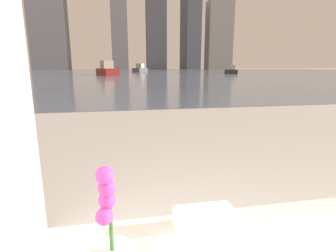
{
  "coord_description": "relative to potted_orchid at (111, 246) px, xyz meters",
  "views": [
    {
      "loc": [
        -0.36,
        0.12,
        1.13
      ],
      "look_at": [
        0.11,
        2.57,
        0.56
      ],
      "focal_mm": 28.0,
      "sensor_mm": 36.0,
      "label": 1
    }
  ],
  "objects": [
    {
      "name": "towel_stack",
      "position": [
        0.34,
        0.13,
        -0.06
      ],
      "size": [
        0.22,
        0.17,
        0.08
      ],
      "color": "white",
      "rests_on": "bathtub"
    },
    {
      "name": "harbor_water",
      "position": [
        0.4,
        61.2,
        -0.62
      ],
      "size": [
        180.0,
        110.0,
        0.01
      ],
      "color": "slate",
      "rests_on": "ground_plane"
    },
    {
      "name": "skyline_tower_5",
      "position": [
        46.46,
        117.2,
        14.06
      ],
      "size": [
        11.23,
        6.85,
        29.38
      ],
      "color": "gray",
      "rests_on": "ground_plane"
    },
    {
      "name": "harbor_boat_3",
      "position": [
        -1.16,
        35.63,
        0.05
      ],
      "size": [
        3.19,
        5.37,
        1.91
      ],
      "color": "maroon",
      "rests_on": "harbor_water"
    },
    {
      "name": "skyline_tower_3",
      "position": [
        17.67,
        117.2,
        17.48
      ],
      "size": [
        8.3,
        6.3,
        36.22
      ],
      "color": "slate",
      "rests_on": "ground_plane"
    },
    {
      "name": "harbor_boat_0",
      "position": [
        18.8,
        41.02,
        -0.12
      ],
      "size": [
        1.99,
        3.97,
        1.42
      ],
      "color": "#2D2D33",
      "rests_on": "harbor_water"
    },
    {
      "name": "skyline_tower_4",
      "position": [
        32.94,
        117.2,
        23.99
      ],
      "size": [
        6.21,
        13.45,
        49.23
      ],
      "color": "#4C515B",
      "rests_on": "ground_plane"
    },
    {
      "name": "potted_orchid",
      "position": [
        0.0,
        0.0,
        0.0
      ],
      "size": [
        0.13,
        0.13,
        0.35
      ],
      "color": "silver",
      "rests_on": "bathtub"
    },
    {
      "name": "harbor_boat_2",
      "position": [
        5.09,
        56.76,
        0.01
      ],
      "size": [
        3.62,
        4.98,
        1.78
      ],
      "color": "#4C4C51",
      "rests_on": "harbor_water"
    },
    {
      "name": "skyline_tower_1",
      "position": [
        -25.72,
        117.2,
        17.16
      ],
      "size": [
        13.79,
        9.91,
        35.58
      ],
      "color": "slate",
      "rests_on": "ground_plane"
    }
  ]
}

